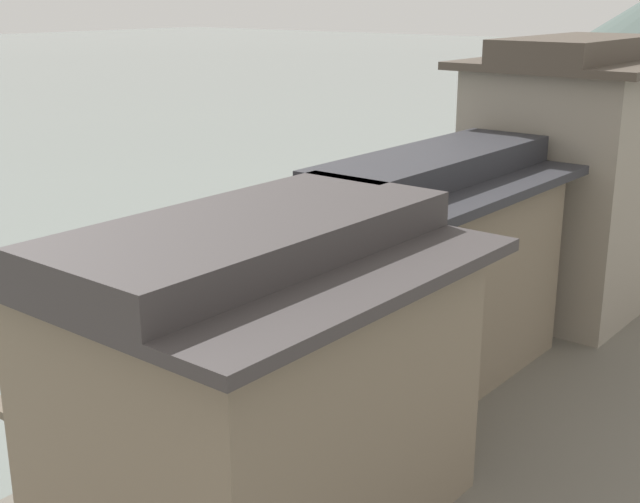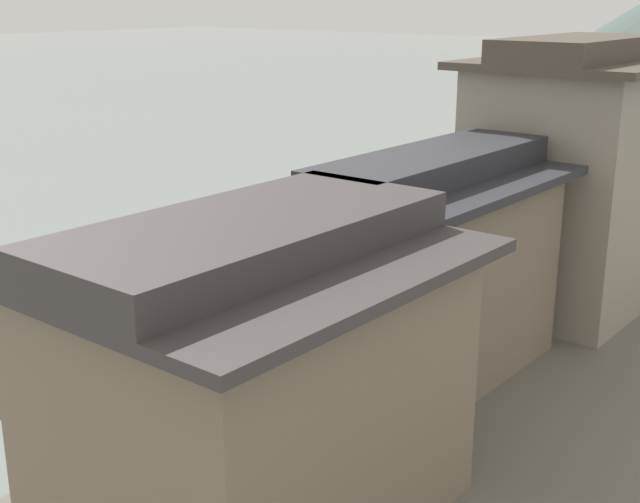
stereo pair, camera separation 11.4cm
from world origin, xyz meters
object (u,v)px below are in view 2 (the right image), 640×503
(boat_moored_second, at_px, (520,236))
(boat_moored_far, at_px, (101,359))
(boat_moored_third, at_px, (349,226))
(house_waterfront_nearest, at_px, (251,375))
(house_waterfront_second, at_px, (429,268))
(house_waterfront_tall, at_px, (568,178))

(boat_moored_second, relative_size, boat_moored_far, 1.11)
(boat_moored_third, height_order, house_waterfront_nearest, house_waterfront_nearest)
(boat_moored_third, xyz_separation_m, boat_moored_far, (3.60, -17.02, 0.04))
(boat_moored_far, distance_m, house_waterfront_nearest, 10.57)
(boat_moored_second, bearing_deg, house_waterfront_second, -72.42)
(boat_moored_far, height_order, house_waterfront_nearest, house_waterfront_nearest)
(boat_moored_second, height_order, boat_moored_third, boat_moored_third)
(boat_moored_third, distance_m, house_waterfront_nearest, 24.38)
(boat_moored_third, bearing_deg, house_waterfront_nearest, -57.30)
(house_waterfront_nearest, height_order, house_waterfront_tall, house_waterfront_tall)
(house_waterfront_nearest, height_order, house_waterfront_second, same)
(boat_moored_far, relative_size, house_waterfront_second, 0.50)
(boat_moored_second, distance_m, boat_moored_third, 7.89)
(house_waterfront_nearest, bearing_deg, boat_moored_far, 160.81)
(boat_moored_third, relative_size, house_waterfront_second, 0.50)
(boat_moored_second, distance_m, house_waterfront_nearest, 24.90)
(boat_moored_third, bearing_deg, boat_moored_far, -78.05)
(boat_moored_second, height_order, house_waterfront_nearest, house_waterfront_nearest)
(boat_moored_third, bearing_deg, boat_moored_second, 27.17)
(house_waterfront_nearest, bearing_deg, house_waterfront_second, 96.68)
(boat_moored_third, relative_size, boat_moored_far, 1.01)
(boat_moored_far, bearing_deg, boat_moored_second, 80.59)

